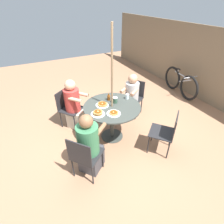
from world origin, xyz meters
TOP-DOWN VIEW (x-y plane):
  - ground_plane at (0.00, 0.00)m, footprint 12.00×12.00m
  - back_fence at (0.00, 3.05)m, footprint 10.00×0.06m
  - patio_table at (0.00, 0.00)m, footprint 1.11×1.11m
  - umbrella_pole at (0.00, 0.00)m, footprint 0.04×0.04m
  - patio_chair_north at (0.69, -0.83)m, footprint 0.60×0.60m
  - diner_north at (0.58, -0.70)m, footprint 0.55×0.56m
  - patio_chair_east at (0.82, 0.71)m, footprint 0.61×0.61m
  - patio_chair_south at (-0.59, 0.91)m, footprint 0.59×0.59m
  - diner_south at (-0.50, 0.76)m, footprint 0.51×0.54m
  - patio_chair_west at (-0.84, -0.68)m, footprint 0.60×0.60m
  - diner_west at (-0.71, -0.58)m, footprint 0.55×0.53m
  - pancake_plate_a at (0.25, -0.09)m, footprint 0.26×0.26m
  - pancake_plate_b at (0.14, -0.35)m, footprint 0.26×0.26m
  - pancake_plate_c at (-0.10, -0.16)m, footprint 0.26×0.26m
  - syrup_bottle at (-0.24, 0.05)m, footprint 0.08×0.06m
  - coffee_cup at (-0.09, 0.11)m, footprint 0.09×0.09m
  - drinking_glass_a at (-0.11, 0.41)m, footprint 0.07×0.07m
  - bicycle at (-0.86, 2.73)m, footprint 1.49×0.44m

SIDE VIEW (x-z plane):
  - ground_plane at x=0.00m, z-range 0.00..0.00m
  - bicycle at x=-0.86m, z-range 0.00..0.73m
  - patio_chair_north at x=0.69m, z-range 0.06..0.91m
  - patio_chair_east at x=0.82m, z-range 0.06..0.91m
  - patio_chair_south at x=-0.59m, z-range 0.06..0.91m
  - patio_chair_west at x=-0.84m, z-range 0.06..0.91m
  - diner_south at x=-0.50m, z-range -0.04..1.05m
  - diner_north at x=0.58m, z-range -0.05..1.10m
  - diner_west at x=-0.71m, z-range -0.04..1.10m
  - patio_table at x=0.00m, z-range 0.27..1.03m
  - pancake_plate_a at x=0.25m, z-range 0.76..0.81m
  - pancake_plate_c at x=-0.10m, z-range 0.76..0.81m
  - pancake_plate_b at x=0.14m, z-range 0.76..0.83m
  - drinking_glass_a at x=-0.11m, z-range 0.77..0.87m
  - syrup_bottle at x=-0.24m, z-range 0.75..0.89m
  - coffee_cup at x=-0.09m, z-range 0.77..0.88m
  - back_fence at x=0.00m, z-range 0.00..1.92m
  - umbrella_pole at x=0.00m, z-range 0.00..2.23m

